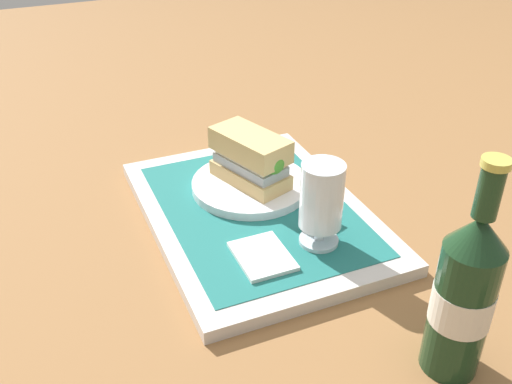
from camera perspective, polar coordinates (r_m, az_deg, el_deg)
name	(u,v)px	position (r m, az deg, el deg)	size (l,w,h in m)	color
ground_plane	(256,219)	(0.92, 0.00, -2.65)	(3.00, 3.00, 0.00)	olive
tray	(256,214)	(0.91, 0.00, -2.13)	(0.44, 0.32, 0.02)	silver
placemat	(256,208)	(0.91, 0.00, -1.58)	(0.38, 0.27, 0.00)	#1E6B66
plate	(250,185)	(0.95, -0.55, 0.70)	(0.19, 0.19, 0.01)	white
sandwich	(252,158)	(0.93, -0.42, 3.28)	(0.14, 0.10, 0.08)	tan
beer_glass	(321,202)	(0.80, 6.36, -0.95)	(0.06, 0.06, 0.12)	silver
napkin_folded	(262,256)	(0.80, 0.63, -6.23)	(0.09, 0.07, 0.01)	white
beer_bottle	(464,294)	(0.66, 19.55, -9.36)	(0.07, 0.07, 0.27)	#19381E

